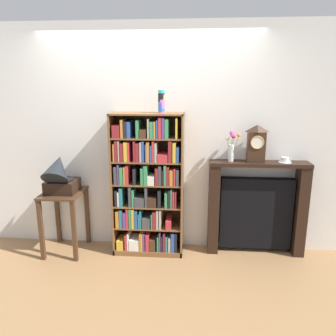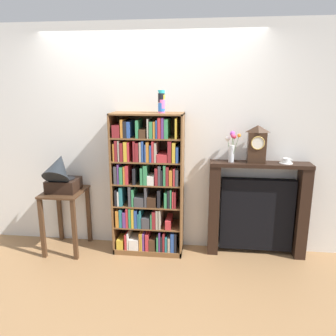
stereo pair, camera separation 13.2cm
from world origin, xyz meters
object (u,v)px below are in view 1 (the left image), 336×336
fireplace_mantel (256,209)px  side_table_left (64,209)px  gramophone (59,175)px  mantel_clock (256,144)px  cup_stack (162,102)px  teacup_with_saucer (285,160)px  flower_vase (231,145)px  bookshelf (148,188)px

fireplace_mantel → side_table_left: bearing=-175.8°
gramophone → fireplace_mantel: bearing=5.7°
mantel_clock → fireplace_mantel: bearing=22.9°
cup_stack → fireplace_mantel: bearing=4.7°
cup_stack → teacup_with_saucer: cup_stack is taller
cup_stack → flower_vase: size_ratio=0.70×
bookshelf → fireplace_mantel: (1.25, 0.09, -0.25)m
gramophone → mantel_clock: bearing=5.3°
mantel_clock → teacup_with_saucer: 0.37m
gramophone → flower_vase: flower_vase is taller
mantel_clock → flower_vase: size_ratio=1.19×
bookshelf → flower_vase: 1.06m
bookshelf → side_table_left: size_ratio=2.22×
fireplace_mantel → teacup_with_saucer: size_ratio=7.72×
cup_stack → side_table_left: bearing=-176.2°
cup_stack → gramophone: bearing=-173.3°
bookshelf → fireplace_mantel: 1.28m
gramophone → teacup_with_saucer: 2.50m
side_table_left → fireplace_mantel: 2.22m
bookshelf → gramophone: size_ratio=3.16×
flower_vase → teacup_with_saucer: flower_vase is taller
bookshelf → flower_vase: bearing=4.1°
bookshelf → mantel_clock: size_ratio=3.97×
fireplace_mantel → flower_vase: (-0.32, -0.02, 0.74)m
bookshelf → flower_vase: bookshelf is taller
fireplace_mantel → teacup_with_saucer: (0.27, -0.02, 0.58)m
fireplace_mantel → flower_vase: flower_vase is taller
side_table_left → mantel_clock: 2.30m
bookshelf → fireplace_mantel: bookshelf is taller
gramophone → mantel_clock: mantel_clock is taller
cup_stack → fireplace_mantel: size_ratio=0.22×
bookshelf → side_table_left: 1.00m
fireplace_mantel → cup_stack: bearing=-175.3°
flower_vase → fireplace_mantel: bearing=4.3°
bookshelf → flower_vase: size_ratio=4.73×
mantel_clock → flower_vase: (-0.27, -0.00, -0.02)m
bookshelf → cup_stack: (0.17, 0.00, 0.97)m
cup_stack → gramophone: 1.39m
bookshelf → teacup_with_saucer: bookshelf is taller
cup_stack → side_table_left: cup_stack is taller
side_table_left → fireplace_mantel: bearing=4.2°
flower_vase → teacup_with_saucer: (0.59, 0.00, -0.16)m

